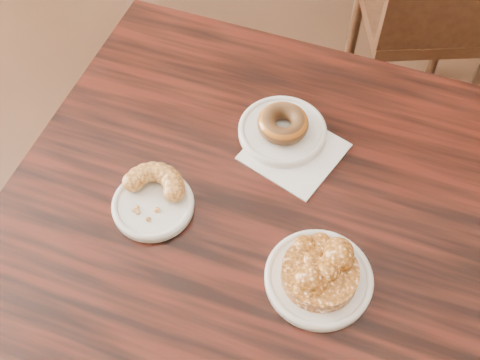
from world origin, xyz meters
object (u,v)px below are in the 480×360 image
(cafe_table, at_px, (248,293))
(glazed_donut, at_px, (283,123))
(cruller_fragment, at_px, (151,198))
(chair_far, at_px, (427,9))
(apple_fritter, at_px, (320,272))

(cafe_table, bearing_deg, glazed_donut, 89.65)
(cruller_fragment, bearing_deg, chair_far, 67.15)
(glazed_donut, xyz_separation_m, apple_fritter, (0.13, -0.28, -0.00))
(chair_far, bearing_deg, cruller_fragment, 47.99)
(glazed_donut, bearing_deg, apple_fritter, -64.84)
(cafe_table, relative_size, cruller_fragment, 6.91)
(cafe_table, distance_m, cruller_fragment, 0.44)
(chair_far, distance_m, glazed_donut, 0.92)
(glazed_donut, distance_m, apple_fritter, 0.31)
(glazed_donut, bearing_deg, chair_far, 72.36)
(cafe_table, xyz_separation_m, chair_far, (0.27, 1.00, 0.08))
(cafe_table, height_order, cruller_fragment, cruller_fragment)
(cruller_fragment, bearing_deg, glazed_donut, 51.28)
(glazed_donut, height_order, cruller_fragment, glazed_donut)
(cafe_table, relative_size, apple_fritter, 5.12)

